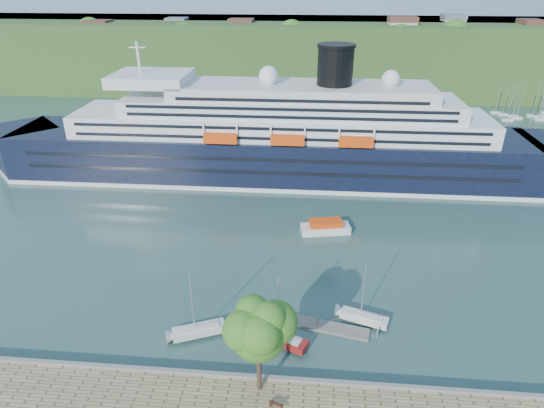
% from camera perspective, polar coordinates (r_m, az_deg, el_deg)
% --- Properties ---
extents(ground, '(400.00, 400.00, 0.00)m').
position_cam_1_polar(ground, '(52.05, -3.25, -21.44)').
color(ground, '#284743').
rests_on(ground, ground).
extents(far_hillside, '(400.00, 50.00, 24.00)m').
position_cam_1_polar(far_hillside, '(181.30, 3.31, 18.28)').
color(far_hillside, '#2D5220').
rests_on(far_hillside, ground).
extents(quay_coping, '(220.00, 0.50, 0.30)m').
position_cam_1_polar(quay_coping, '(51.07, -3.31, -20.74)').
color(quay_coping, slate).
rests_on(quay_coping, promenade).
extents(cruise_ship, '(122.02, 18.45, 27.38)m').
position_cam_1_polar(cruise_ship, '(93.78, -0.42, 11.29)').
color(cruise_ship, black).
rests_on(cruise_ship, ground).
extents(park_bench, '(1.44, 0.89, 0.86)m').
position_cam_1_polar(park_bench, '(48.37, 0.50, -23.77)').
color(park_bench, '#3F1F12').
rests_on(park_bench, promenade).
extents(promenade_tree, '(7.21, 7.21, 11.94)m').
position_cam_1_polar(promenade_tree, '(45.84, -1.68, -17.18)').
color(promenade_tree, '#266019').
rests_on(promenade_tree, promenade).
extents(floating_pontoon, '(16.35, 5.42, 0.36)m').
position_cam_1_polar(floating_pontoon, '(58.54, 3.92, -14.54)').
color(floating_pontoon, gray).
rests_on(floating_pontoon, ground).
extents(sailboat_white_near, '(7.13, 4.42, 8.94)m').
position_cam_1_polar(sailboat_white_near, '(54.60, -9.43, -12.59)').
color(sailboat_white_near, silver).
rests_on(sailboat_white_near, ground).
extents(sailboat_red, '(7.20, 4.72, 9.08)m').
position_cam_1_polar(sailboat_red, '(52.76, 1.23, -13.68)').
color(sailboat_red, maroon).
rests_on(sailboat_red, ground).
extents(sailboat_white_far, '(6.69, 3.76, 8.34)m').
position_cam_1_polar(sailboat_white_far, '(57.00, 11.79, -11.27)').
color(sailboat_white_far, silver).
rests_on(sailboat_white_far, ground).
extents(tender_launch, '(8.60, 4.30, 2.27)m').
position_cam_1_polar(tender_launch, '(76.70, 6.73, -2.80)').
color(tender_launch, '#E3450D').
rests_on(tender_launch, ground).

